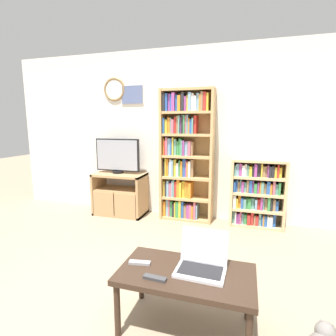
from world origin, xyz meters
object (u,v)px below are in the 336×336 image
bookshelf_short (256,194)px  remote_far_from_laptop (155,278)px  television (118,156)px  tv_stand (120,194)px  bookshelf_tall (184,155)px  remote_near_laptop (140,263)px  laptop (202,260)px  coffee_table (186,278)px

bookshelf_short → remote_far_from_laptop: size_ratio=6.02×
remote_far_from_laptop → television: bearing=-143.8°
tv_stand → remote_far_from_laptop: (1.40, -2.21, 0.11)m
television → remote_far_from_laptop: 2.72m
bookshelf_tall → remote_near_laptop: 2.25m
bookshelf_short → bookshelf_tall: bearing=-179.9°
laptop → tv_stand: bearing=132.2°
bookshelf_tall → laptop: bookshelf_tall is taller
bookshelf_short → laptop: bearing=-101.6°
bookshelf_short → laptop: bookshelf_short is taller
coffee_table → bookshelf_short: bearing=76.2°
coffee_table → laptop: laptop is taller
tv_stand → television: television is taller
television → laptop: (1.72, -2.03, -0.45)m
remote_far_from_laptop → tv_stand: bearing=-144.0°
bookshelf_short → coffee_table: 2.25m
bookshelf_short → tv_stand: bearing=-176.8°
tv_stand → television: size_ratio=1.11×
television → remote_near_laptop: 2.50m
tv_stand → remote_near_laptop: size_ratio=4.96×
bookshelf_tall → remote_near_laptop: size_ratio=11.95×
television → tv_stand: bearing=-47.6°
remote_near_laptop → remote_far_from_laptop: 0.23m
bookshelf_tall → remote_far_from_laptop: 2.42m
tv_stand → bookshelf_tall: bearing=6.5°
bookshelf_tall → laptop: (0.64, -2.11, -0.49)m
bookshelf_tall → remote_far_from_laptop: bookshelf_tall is taller
coffee_table → tv_stand: bearing=127.4°
tv_stand → bookshelf_tall: bookshelf_tall is taller
bookshelf_tall → laptop: 2.26m
laptop → remote_far_from_laptop: laptop is taller
coffee_table → laptop: 0.17m
remote_near_laptop → bookshelf_short: bearing=-30.9°
coffee_table → remote_far_from_laptop: size_ratio=5.88×
tv_stand → coffee_table: tv_stand is taller
bookshelf_short → coffee_table: bearing=-103.8°
tv_stand → remote_far_from_laptop: bearing=-57.7°
bookshelf_tall → remote_near_laptop: bookshelf_tall is taller
coffee_table → remote_far_from_laptop: bearing=-139.8°
laptop → coffee_table: bearing=-143.7°
tv_stand → remote_far_from_laptop: 2.62m
tv_stand → bookshelf_tall: (1.04, 0.12, 0.66)m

